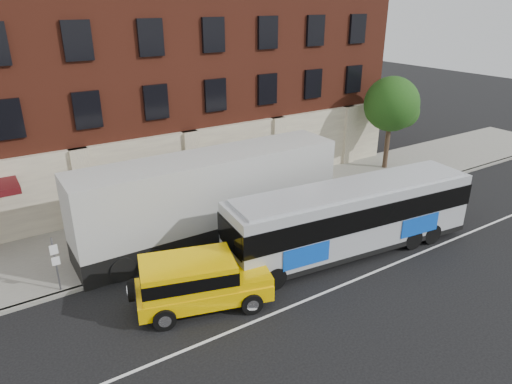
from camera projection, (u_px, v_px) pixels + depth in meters
ground at (325, 302)px, 17.88m from camera, size 120.00×120.00×0.00m
sidewalk at (216, 216)px, 24.84m from camera, size 60.00×6.00×0.15m
kerb at (245, 239)px, 22.51m from camera, size 60.00×0.25×0.15m
lane_line at (317, 296)px, 18.27m from camera, size 60.00×0.12×0.01m
building at (151, 58)px, 28.10m from camera, size 30.00×12.10×15.00m
sign_pole at (56, 262)px, 17.86m from camera, size 0.30×0.20×2.50m
street_tree at (392, 106)px, 30.29m from camera, size 3.60×3.60×6.20m
city_bus at (352, 216)px, 20.86m from camera, size 12.25×3.85×3.30m
yellow_suv at (197, 280)px, 17.25m from camera, size 5.45×3.38×2.03m
shipping_container at (211, 199)px, 21.87m from camera, size 12.90×2.82×4.30m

